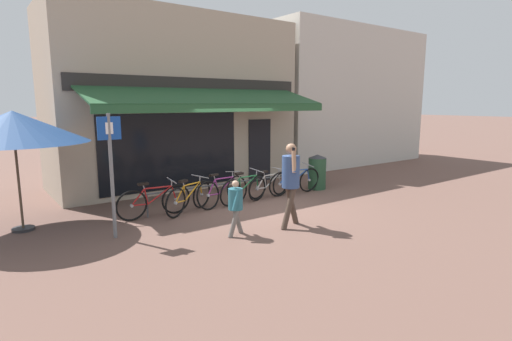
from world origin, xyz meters
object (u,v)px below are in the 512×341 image
pedestrian_adult (291,176)px  cafe_parasol (13,127)px  bicycle_orange (189,197)px  bicycle_green (245,189)px  bicycle_red (154,201)px  bicycle_blue (295,181)px  bicycle_silver (269,185)px  pedestrian_child (236,203)px  parking_sign (111,163)px  litter_bin (317,172)px  bicycle_purple (223,191)px

pedestrian_adult → cafe_parasol: 5.73m
bicycle_orange → bicycle_green: bearing=-25.1°
bicycle_red → bicycle_blue: bicycle_blue is taller
bicycle_silver → bicycle_blue: 0.88m
bicycle_green → pedestrian_adult: pedestrian_adult is taller
bicycle_blue → pedestrian_adult: size_ratio=1.02×
cafe_parasol → pedestrian_child: bearing=-40.3°
bicycle_green → cafe_parasol: cafe_parasol is taller
bicycle_green → pedestrian_child: 2.67m
bicycle_red → parking_sign: bearing=-142.6°
bicycle_orange → pedestrian_child: size_ratio=1.42×
bicycle_red → litter_bin: litter_bin is taller
cafe_parasol → bicycle_purple: bearing=-9.7°
bicycle_silver → cafe_parasol: bearing=161.5°
bicycle_green → cafe_parasol: bearing=159.6°
bicycle_red → bicycle_orange: bearing=-7.2°
bicycle_red → parking_sign: 1.85m
cafe_parasol → litter_bin: bearing=-5.1°
bicycle_red → bicycle_orange: 0.84m
bicycle_green → cafe_parasol: (-5.08, 0.83, 1.77)m
bicycle_orange → cafe_parasol: size_ratio=0.56×
bicycle_red → pedestrian_adult: size_ratio=0.99×
bicycle_red → bicycle_silver: bicycle_red is taller
parking_sign → cafe_parasol: cafe_parasol is taller
bicycle_orange → pedestrian_child: pedestrian_child is taller
bicycle_orange → parking_sign: bearing=175.3°
bicycle_green → bicycle_purple: bearing=162.4°
bicycle_green → pedestrian_child: (-1.66, -2.07, 0.29)m
bicycle_blue → pedestrian_child: bearing=-146.9°
pedestrian_adult → parking_sign: size_ratio=0.74×
bicycle_blue → cafe_parasol: bearing=175.0°
bicycle_green → parking_sign: bearing=-179.0°
bicycle_blue → bicycle_silver: bearing=175.6°
pedestrian_child → parking_sign: parking_sign is taller
bicycle_silver → bicycle_orange: bearing=170.6°
bicycle_red → pedestrian_child: 2.34m
parking_sign → cafe_parasol: size_ratio=0.85×
cafe_parasol → pedestrian_adult: bearing=-33.5°
parking_sign → bicycle_silver: bearing=10.5°
pedestrian_adult → bicycle_purple: bearing=-80.4°
bicycle_purple → litter_bin: bearing=-10.1°
parking_sign → bicycle_blue: bearing=7.8°
pedestrian_child → pedestrian_adult: bearing=-179.5°
bicycle_silver → litter_bin: litter_bin is taller
litter_bin → cafe_parasol: size_ratio=0.37×
bicycle_red → bicycle_silver: 3.36m
bicycle_red → cafe_parasol: 3.23m
bicycle_purple → pedestrian_child: 2.40m
bicycle_silver → litter_bin: 1.95m
parking_sign → bicycle_green: bearing=12.1°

